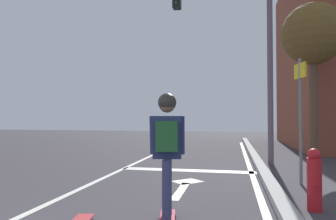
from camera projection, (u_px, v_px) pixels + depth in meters
lane_line_center at (118, 171)px, 7.74m from camera, size 0.12×20.00×0.01m
lane_line_curbside at (253, 176)px, 7.09m from camera, size 0.12×20.00×0.01m
stop_bar at (188, 170)px, 7.90m from camera, size 3.38×0.40×0.01m
lane_arrow_stem at (181, 191)px, 5.69m from camera, size 0.16×1.40×0.01m
lane_arrow_head at (187, 181)px, 6.52m from camera, size 0.71×0.71×0.01m
curb_strip at (264, 174)px, 7.04m from camera, size 0.24×24.00×0.14m
skateboard at (167, 220)px, 3.84m from camera, size 0.33×0.84×0.08m
skater at (167, 140)px, 3.85m from camera, size 0.43×0.60×1.55m
traffic_signal_mast at (226, 30)px, 9.28m from camera, size 5.51×0.34×5.78m
street_sign_post at (300, 103)px, 6.27m from camera, size 0.15×0.44×2.52m
fire_hydrant at (314, 180)px, 4.46m from camera, size 0.20×0.30×0.89m
roadside_tree at (313, 36)px, 9.61m from camera, size 1.89×1.89×4.85m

